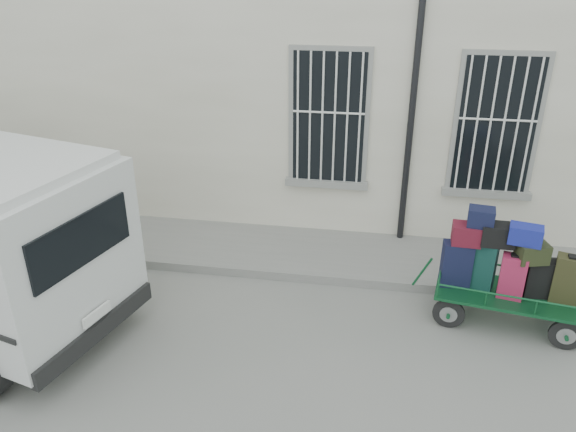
# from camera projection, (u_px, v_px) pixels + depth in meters

# --- Properties ---
(ground) EXTENTS (80.00, 80.00, 0.00)m
(ground) POSITION_uv_depth(u_px,v_px,m) (332.00, 339.00, 7.66)
(ground) COLOR slate
(ground) RESTS_ON ground
(building) EXTENTS (24.00, 5.15, 6.00)m
(building) POSITION_uv_depth(u_px,v_px,m) (362.00, 49.00, 11.26)
(building) COLOR beige
(building) RESTS_ON ground
(sidewalk) EXTENTS (24.00, 1.70, 0.15)m
(sidewalk) POSITION_uv_depth(u_px,v_px,m) (344.00, 256.00, 9.58)
(sidewalk) COLOR gray
(sidewalk) RESTS_ON ground
(luggage_cart) EXTENTS (2.34, 1.19, 1.70)m
(luggage_cart) POSITION_uv_depth(u_px,v_px,m) (507.00, 271.00, 7.65)
(luggage_cart) COLOR black
(luggage_cart) RESTS_ON ground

